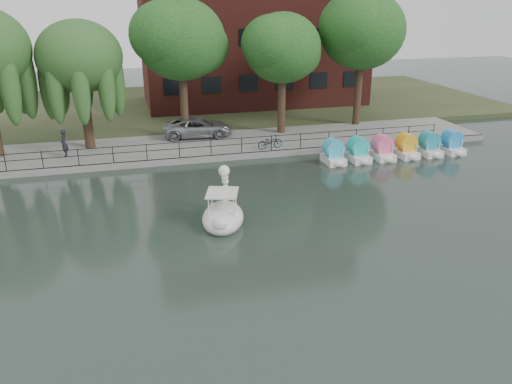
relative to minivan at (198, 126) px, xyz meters
name	(u,v)px	position (x,y,z in m)	size (l,w,h in m)	color
ground_plane	(270,259)	(0.13, -17.82, -1.18)	(120.00, 120.00, 0.00)	#3E4F48
promenade	(204,146)	(0.13, -1.82, -0.98)	(40.00, 6.00, 0.40)	gray
kerb	(212,159)	(0.13, -4.77, -0.98)	(40.00, 0.25, 0.40)	gray
land_strip	(180,106)	(0.13, 12.18, -1.00)	(60.00, 22.00, 0.36)	#47512D
railing	(211,143)	(0.13, -4.57, -0.04)	(32.00, 0.05, 1.00)	black
apartment_building	(252,2)	(7.13, 12.15, 8.18)	(20.00, 10.07, 18.00)	#4C1E16
willow_mid	(79,57)	(-7.37, -0.82, 5.07)	(5.32, 5.32, 8.15)	#473323
broadleaf_center	(181,40)	(-0.87, 0.18, 5.88)	(6.00, 6.00, 9.25)	#473323
broadleaf_right	(283,49)	(6.13, -0.32, 5.21)	(5.40, 5.40, 8.32)	#473323
broadleaf_far	(362,31)	(12.63, 0.68, 6.22)	(6.30, 6.30, 9.71)	#473323
minivan	(198,126)	(0.00, 0.00, 0.00)	(5.62, 2.58, 1.56)	gray
bicycle	(270,141)	(4.13, -4.22, -0.28)	(1.72, 0.60, 1.00)	gray
pedestrian	(64,141)	(-8.78, -2.61, 0.21)	(0.71, 0.48, 1.98)	black
swan_boat	(223,213)	(-1.01, -14.11, -0.63)	(2.67, 3.40, 2.53)	white
pedal_boat_row	(394,149)	(11.71, -6.98, -0.57)	(9.65, 1.70, 1.40)	white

